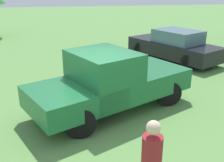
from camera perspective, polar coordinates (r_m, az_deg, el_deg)
name	(u,v)px	position (r m, az deg, el deg)	size (l,w,h in m)	color
ground_plane	(97,121)	(7.45, -3.20, -8.50)	(80.00, 80.00, 0.00)	#5B8C47
pickup_truck	(108,81)	(7.67, -0.76, 0.10)	(5.23, 3.87, 1.82)	black
sedan_near	(174,46)	(13.53, 13.19, 7.37)	(3.74, 5.04, 1.49)	black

